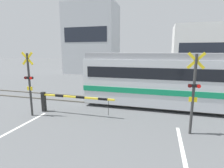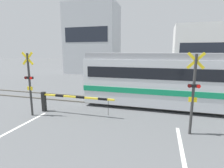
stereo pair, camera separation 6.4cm
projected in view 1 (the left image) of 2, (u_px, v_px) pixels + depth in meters
The scene contains 10 objects.
rail_track_near at pixel (116, 105), 11.28m from camera, with size 50.00×0.10×0.08m.
rail_track_far at pixel (121, 99), 12.63m from camera, with size 50.00×0.10×0.08m.
commuter_train at pixel (209, 80), 10.20m from camera, with size 14.79×2.78×3.35m.
crossing_barrier_near at pixel (61, 99), 9.75m from camera, with size 4.35×0.20×1.15m.
crossing_barrier_far at pixel (159, 85), 14.14m from camera, with size 4.35×0.20×1.15m.
crossing_signal_left at pixel (29, 81), 9.19m from camera, with size 0.68×0.15×3.43m.
crossing_signal_right at pixel (194, 90), 7.08m from camera, with size 0.68×0.15×3.43m.
pedestrian at pixel (126, 76), 17.54m from camera, with size 0.38×0.22×1.67m.
building_left_of_street at pixel (92, 39), 27.62m from camera, with size 7.87×5.32×10.58m.
building_right_of_street at pixel (201, 51), 23.76m from camera, with size 7.39×5.32×6.90m.
Camera 1 is at (2.65, 0.59, 3.45)m, focal length 28.00 mm.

